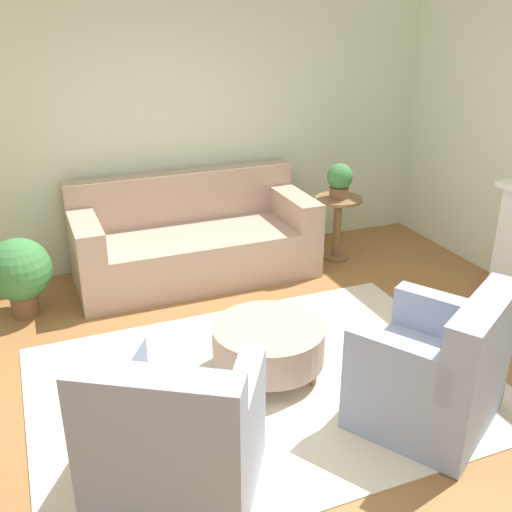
% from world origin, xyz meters
% --- Properties ---
extents(ground_plane, '(16.00, 16.00, 0.00)m').
position_xyz_m(ground_plane, '(0.00, 0.00, 0.00)').
color(ground_plane, '#996638').
extents(wall_back, '(8.92, 0.12, 2.80)m').
position_xyz_m(wall_back, '(0.00, 2.52, 1.40)').
color(wall_back, beige).
rests_on(wall_back, ground_plane).
extents(rug, '(3.16, 2.28, 0.01)m').
position_xyz_m(rug, '(0.00, 0.00, 0.01)').
color(rug, beige).
rests_on(rug, ground_plane).
extents(couch, '(2.26, 0.96, 0.95)m').
position_xyz_m(couch, '(0.09, 1.98, 0.34)').
color(couch, tan).
rests_on(couch, ground_plane).
extents(armchair_left, '(1.11, 1.09, 0.92)m').
position_xyz_m(armchair_left, '(-0.83, -0.73, 0.36)').
color(armchair_left, '#8E99B2').
rests_on(armchair_left, rug).
extents(armchair_right, '(1.11, 1.09, 0.92)m').
position_xyz_m(armchair_right, '(0.83, -0.73, 0.36)').
color(armchair_right, '#8E99B2').
rests_on(armchair_right, rug).
extents(ottoman_table, '(0.80, 0.80, 0.38)m').
position_xyz_m(ottoman_table, '(0.07, 0.13, 0.26)').
color(ottoman_table, tan).
rests_on(ottoman_table, rug).
extents(side_table, '(0.47, 0.47, 0.66)m').
position_xyz_m(side_table, '(1.56, 1.81, 0.44)').
color(side_table, olive).
rests_on(side_table, ground_plane).
extents(potted_plant_on_side_table, '(0.26, 0.26, 0.35)m').
position_xyz_m(potted_plant_on_side_table, '(1.56, 1.81, 0.85)').
color(potted_plant_on_side_table, brown).
rests_on(potted_plant_on_side_table, side_table).
extents(potted_plant_floor, '(0.53, 0.53, 0.69)m').
position_xyz_m(potted_plant_floor, '(-1.50, 1.73, 0.40)').
color(potted_plant_floor, brown).
rests_on(potted_plant_floor, ground_plane).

